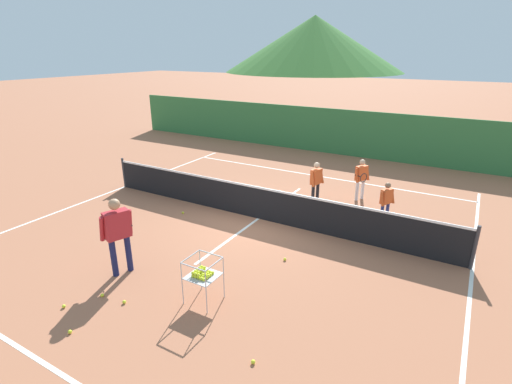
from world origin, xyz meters
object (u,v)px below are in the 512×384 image
at_px(ball_cart, 202,274).
at_px(tennis_ball_6, 183,213).
at_px(student_2, 386,199).
at_px(tennis_ball_8, 64,306).
at_px(tennis_net, 259,202).
at_px(tennis_ball_1, 102,295).
at_px(tennis_ball_2, 285,259).
at_px(student_1, 361,176).
at_px(instructor, 118,229).
at_px(tennis_ball_5, 124,302).
at_px(tennis_ball_0, 70,332).
at_px(student_0, 316,179).
at_px(tennis_ball_4, 253,362).

distance_m(ball_cart, tennis_ball_6, 4.37).
xyz_separation_m(student_2, tennis_ball_8, (-4.35, -6.89, -0.68)).
distance_m(tennis_net, tennis_ball_6, 2.31).
height_order(tennis_ball_1, tennis_ball_2, same).
bearing_deg(tennis_ball_2, tennis_net, 134.20).
relative_size(student_1, student_2, 1.13).
xyz_separation_m(tennis_net, student_1, (2.09, 2.93, 0.31)).
relative_size(tennis_net, instructor, 6.31).
relative_size(student_1, tennis_ball_2, 19.70).
bearing_deg(tennis_ball_5, tennis_ball_2, 56.54).
bearing_deg(student_1, tennis_ball_6, -138.22).
xyz_separation_m(tennis_ball_0, tennis_ball_8, (-0.72, 0.39, 0.00)).
bearing_deg(tennis_ball_5, tennis_ball_8, -143.19).
xyz_separation_m(student_1, ball_cart, (-1.12, -6.80, -0.21)).
bearing_deg(ball_cart, tennis_ball_1, -153.11).
distance_m(student_1, tennis_ball_5, 8.04).
distance_m(student_0, ball_cart, 5.74).
bearing_deg(tennis_ball_0, tennis_ball_6, 108.62).
height_order(ball_cart, tennis_ball_2, ball_cart).
height_order(tennis_ball_2, tennis_ball_6, same).
relative_size(tennis_ball_2, tennis_ball_4, 1.00).
distance_m(instructor, student_0, 6.19).
bearing_deg(instructor, student_0, 69.85).
distance_m(student_0, tennis_ball_0, 7.80).
distance_m(tennis_net, tennis_ball_2, 2.46).
bearing_deg(student_0, tennis_ball_5, -100.88).
height_order(instructor, student_0, instructor).
height_order(tennis_ball_0, tennis_ball_2, same).
bearing_deg(ball_cart, tennis_ball_4, -28.78).
bearing_deg(tennis_ball_5, tennis_ball_0, -98.71).
distance_m(tennis_ball_2, tennis_ball_8, 4.62).
bearing_deg(ball_cart, instructor, -177.92).
distance_m(tennis_ball_1, tennis_ball_4, 3.44).
height_order(tennis_net, student_2, student_2).
bearing_deg(student_1, student_2, -52.33).
xyz_separation_m(tennis_net, tennis_ball_0, (-0.44, -5.76, -0.47)).
distance_m(student_1, tennis_ball_4, 7.76).
distance_m(tennis_net, student_0, 2.13).
height_order(student_0, tennis_ball_2, student_0).
bearing_deg(ball_cart, tennis_ball_5, -145.94).
relative_size(student_0, tennis_ball_8, 19.94).
xyz_separation_m(student_0, tennis_ball_5, (-1.26, -6.58, -0.78)).
height_order(tennis_net, tennis_ball_0, tennis_net).
bearing_deg(tennis_ball_6, tennis_net, 21.26).
height_order(tennis_net, tennis_ball_1, tennis_net).
xyz_separation_m(tennis_ball_4, tennis_ball_8, (-3.79, -0.60, 0.00)).
xyz_separation_m(tennis_net, tennis_ball_1, (-0.82, -4.78, -0.47)).
distance_m(student_0, tennis_ball_8, 7.59).
bearing_deg(tennis_ball_0, tennis_ball_4, 17.85).
bearing_deg(tennis_ball_2, student_2, 65.27).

